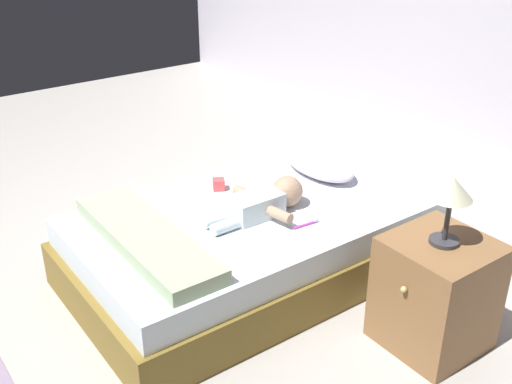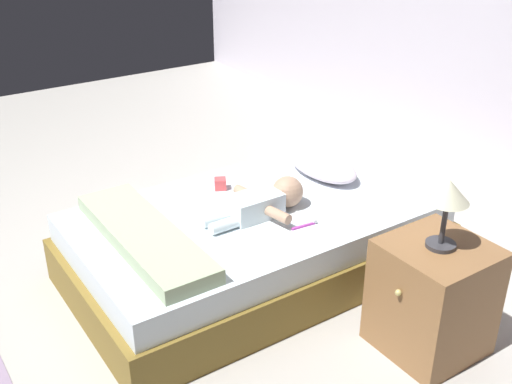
# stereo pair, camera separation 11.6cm
# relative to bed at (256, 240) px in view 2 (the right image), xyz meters

# --- Properties ---
(ground_plane) EXTENTS (8.00, 8.00, 0.00)m
(ground_plane) POSITION_rel_bed_xyz_m (-0.26, -0.72, -0.20)
(ground_plane) COLOR #AFABA4
(bed) EXTENTS (1.19, 2.07, 0.41)m
(bed) POSITION_rel_bed_xyz_m (0.00, 0.00, 0.00)
(bed) COLOR brown
(bed) RESTS_ON ground_plane
(pillow) EXTENTS (0.54, 0.29, 0.12)m
(pillow) POSITION_rel_bed_xyz_m (-0.14, 0.59, 0.27)
(pillow) COLOR silver
(pillow) RESTS_ON bed
(baby) EXTENTS (0.47, 0.61, 0.18)m
(baby) POSITION_rel_bed_xyz_m (0.07, 0.01, 0.28)
(baby) COLOR white
(baby) RESTS_ON bed
(toothbrush) EXTENTS (0.03, 0.15, 0.02)m
(toothbrush) POSITION_rel_bed_xyz_m (0.32, 0.10, 0.22)
(toothbrush) COLOR #BA3CAD
(toothbrush) RESTS_ON bed
(nightstand) EXTENTS (0.46, 0.49, 0.56)m
(nightstand) POSITION_rel_bed_xyz_m (1.01, 0.33, 0.08)
(nightstand) COLOR brown
(nightstand) RESTS_ON ground_plane
(lamp) EXTENTS (0.19, 0.19, 0.33)m
(lamp) POSITION_rel_bed_xyz_m (1.01, 0.33, 0.61)
(lamp) COLOR #333338
(lamp) RESTS_ON nightstand
(blanket) EXTENTS (1.07, 0.30, 0.08)m
(blanket) POSITION_rel_bed_xyz_m (0.00, -0.67, 0.25)
(blanket) COLOR #A4B68F
(blanket) RESTS_ON bed
(toy_block) EXTENTS (0.09, 0.09, 0.07)m
(toy_block) POSITION_rel_bed_xyz_m (-0.32, -0.04, 0.24)
(toy_block) COLOR #E04B4D
(toy_block) RESTS_ON bed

